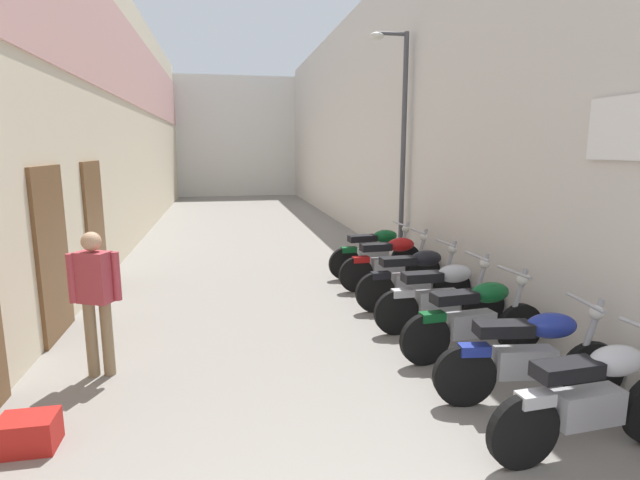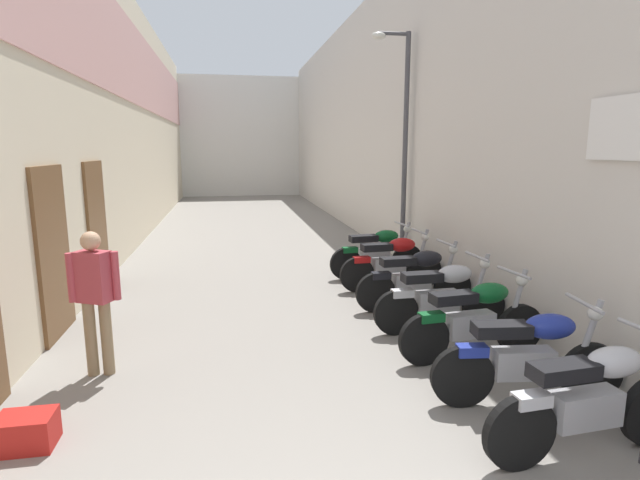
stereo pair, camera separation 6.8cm
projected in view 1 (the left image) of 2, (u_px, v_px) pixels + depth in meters
ground_plane at (259, 253)px, 11.55m from camera, size 40.55×40.55×0.00m
building_left at (123, 118)px, 12.24m from camera, size 0.45×24.55×6.27m
building_right at (367, 122)px, 13.51m from camera, size 0.45×24.55×6.22m
building_far_end at (236, 137)px, 25.74m from camera, size 8.93×2.00×5.95m
motorcycle_second at (595, 396)px, 3.86m from camera, size 1.85×0.58×1.04m
motorcycle_third at (531, 354)px, 4.66m from camera, size 1.84×0.58×1.04m
motorcycle_fourth at (476, 317)px, 5.68m from camera, size 1.85×0.58×1.04m
motorcycle_fifth at (442, 295)px, 6.54m from camera, size 1.85×0.58×1.04m
motorcycle_sixth at (415, 277)px, 7.45m from camera, size 1.85×0.58×1.04m
motorcycle_seventh at (391, 261)px, 8.50m from camera, size 1.85×0.58×1.04m
motorcycle_eighth at (376, 251)px, 9.31m from camera, size 1.85×0.58×1.04m
pedestrian_mid_alley at (96, 293)px, 5.17m from camera, size 0.52×0.33×1.57m
plastic_crate at (28, 433)px, 4.00m from camera, size 0.44×0.32×0.28m
street_lamp at (399, 133)px, 9.86m from camera, size 0.79×0.18×4.62m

